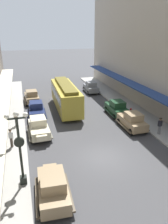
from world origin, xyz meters
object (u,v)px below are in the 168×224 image
Objects in this scene: parked_car_0 at (36,110)px; pedestrian_2 at (11,138)px; parked_car_6 at (32,96)px; lamp_post_with_clock at (20,146)px; pedestrian_3 at (160,126)px; parked_car_7 at (53,187)px; streetcar at (66,96)px; pedestrian_0 at (16,118)px; parked_car_1 at (117,108)px; parked_car_5 at (132,120)px; parked_car_3 at (39,127)px; parked_car_2 at (91,87)px; pedestrian_1 at (4,98)px; fire_hydrant at (131,111)px.

parked_car_0 is 2.58× the size of pedestrian_2.
parked_car_6 is 18.02m from lamp_post_with_clock.
parked_car_7 is at bearing -152.48° from pedestrian_3.
parked_car_6 is 0.45× the size of streetcar.
parked_car_6 is 0.84× the size of lamp_post_with_clock.
parked_car_0 is at bearing 42.99° from pedestrian_0.
parked_car_0 is 9.58m from parked_car_1.
parked_car_1 is 2.56× the size of pedestrian_3.
lamp_post_with_clock is 13.74m from pedestrian_3.
pedestrian_3 is (11.29, 5.88, 0.07)m from parked_car_7.
pedestrian_2 is (-2.57, 7.24, 0.07)m from parked_car_7.
parked_car_0 is at bearing 147.06° from parked_car_5.
parked_car_2 is at bearing 54.70° from parked_car_3.
parked_car_1 is 2.56× the size of pedestrian_1.
parked_car_6 is at bearing 129.36° from pedestrian_3.
parked_car_0 is 5.71m from parked_car_6.
streetcar is 5.89× the size of pedestrian_0.
fire_hydrant is at bearing -25.17° from parked_car_1.
lamp_post_with_clock is at bearing 131.88° from parked_car_7.
streetcar is at bearing 58.86° from parked_car_3.
pedestrian_3 is at bearing -84.11° from parked_car_2.
pedestrian_0 is 4.65m from pedestrian_2.
lamp_post_with_clock reaches higher than pedestrian_1.
parked_car_0 is at bearing -87.90° from parked_car_6.
parked_car_6 reaches higher than pedestrian_3.
streetcar is (3.97, 15.68, 0.96)m from parked_car_7.
pedestrian_1 is (-3.77, 19.81, 0.07)m from parked_car_7.
parked_car_0 is 2.58× the size of pedestrian_1.
parked_car_7 is 7.68m from pedestrian_2.
parked_car_1 is 15.35m from pedestrian_1.
fire_hydrant is at bearing 12.15° from parked_car_3.
pedestrian_0 is at bearing 127.13° from parked_car_3.
pedestrian_0 is (-13.23, 0.45, 0.43)m from fire_hydrant.
parked_car_7 is (-9.44, -8.01, 0.00)m from parked_car_5.
parked_car_2 is 1.01× the size of parked_car_5.
pedestrian_3 is at bearing -50.64° from parked_car_6.
parked_car_5 is at bearing -41.77° from pedestrian_1.
parked_car_2 is 5.24× the size of fire_hydrant.
parked_car_7 is at bearing -104.21° from streetcar.
pedestrian_2 is at bearing 109.53° from parked_car_7.
pedestrian_3 is (13.01, 3.97, -1.97)m from lamp_post_with_clock.
streetcar is at bearing 147.39° from parked_car_1.
parked_car_3 is 11.34m from fire_hydrant.
pedestrian_1 is at bearing 178.96° from parked_car_6.
parked_car_7 is 5.27× the size of fire_hydrant.
parked_car_2 is at bearing 42.25° from parked_car_0.
parked_car_2 reaches higher than pedestrian_3.
parked_car_7 is 2.63× the size of pedestrian_0.
streetcar is at bearing -28.09° from pedestrian_1.
parked_car_2 is 15.93m from pedestrian_0.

